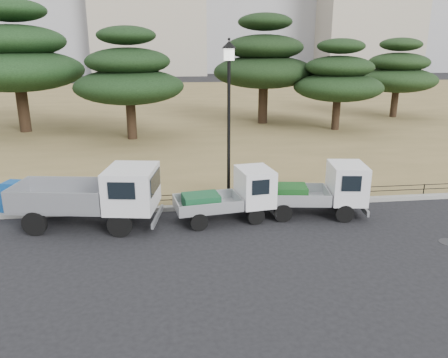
{
  "coord_description": "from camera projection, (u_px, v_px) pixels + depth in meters",
  "views": [
    {
      "loc": [
        -1.83,
        -12.35,
        5.72
      ],
      "look_at": [
        0.0,
        2.0,
        1.3
      ],
      "focal_mm": 35.0,
      "sensor_mm": 36.0,
      "label": 1
    }
  ],
  "objects": [
    {
      "name": "ground",
      "position": [
        232.0,
        237.0,
        13.61
      ],
      "size": [
        220.0,
        220.0,
        0.0
      ],
      "primitive_type": "plane",
      "color": "black"
    },
    {
      "name": "lawn",
      "position": [
        187.0,
        106.0,
        42.61
      ],
      "size": [
        120.0,
        56.0,
        0.15
      ],
      "primitive_type": "cube",
      "color": "olive",
      "rests_on": "ground"
    },
    {
      "name": "curb",
      "position": [
        222.0,
        206.0,
        16.05
      ],
      "size": [
        120.0,
        0.25,
        0.16
      ],
      "primitive_type": "cube",
      "color": "gray",
      "rests_on": "ground"
    },
    {
      "name": "truck_large",
      "position": [
        95.0,
        194.0,
        14.18
      ],
      "size": [
        4.83,
        2.53,
        2.01
      ],
      "rotation": [
        0.0,
        0.0,
        -0.17
      ],
      "color": "black",
      "rests_on": "ground"
    },
    {
      "name": "truck_kei_front",
      "position": [
        232.0,
        195.0,
        14.79
      ],
      "size": [
        3.46,
        1.84,
        1.74
      ],
      "rotation": [
        0.0,
        0.0,
        0.14
      ],
      "color": "black",
      "rests_on": "ground"
    },
    {
      "name": "truck_kei_rear",
      "position": [
        321.0,
        190.0,
        15.19
      ],
      "size": [
        3.7,
        1.97,
        1.84
      ],
      "rotation": [
        0.0,
        0.0,
        -0.14
      ],
      "color": "black",
      "rests_on": "ground"
    },
    {
      "name": "street_lamp",
      "position": [
        229.0,
        97.0,
        15.22
      ],
      "size": [
        0.51,
        0.51,
        5.74
      ],
      "color": "black",
      "rests_on": "lawn"
    },
    {
      "name": "pipe_fence",
      "position": [
        221.0,
        195.0,
        16.09
      ],
      "size": [
        38.0,
        0.04,
        0.4
      ],
      "color": "black",
      "rests_on": "lawn"
    },
    {
      "name": "tarp_pile",
      "position": [
        10.0,
        197.0,
        15.57
      ],
      "size": [
        1.75,
        1.47,
        1.01
      ],
      "rotation": [
        0.0,
        0.0,
        -0.27
      ],
      "color": "#134A94",
      "rests_on": "lawn"
    },
    {
      "name": "pine_west_near",
      "position": [
        16.0,
        57.0,
        28.21
      ],
      "size": [
        8.42,
        8.42,
        8.42
      ],
      "color": "black",
      "rests_on": "lawn"
    },
    {
      "name": "pine_center_left",
      "position": [
        129.0,
        75.0,
        26.2
      ],
      "size": [
        6.61,
        6.61,
        6.72
      ],
      "color": "black",
      "rests_on": "lawn"
    },
    {
      "name": "pine_center_right",
      "position": [
        264.0,
        61.0,
        31.57
      ],
      "size": [
        7.36,
        7.36,
        7.81
      ],
      "color": "black",
      "rests_on": "lawn"
    },
    {
      "name": "pine_east_near",
      "position": [
        339.0,
        78.0,
        29.34
      ],
      "size": [
        6.0,
        6.0,
        6.06
      ],
      "color": "black",
      "rests_on": "lawn"
    },
    {
      "name": "pine_east_far",
      "position": [
        398.0,
        72.0,
        34.71
      ],
      "size": [
        6.17,
        6.17,
        6.2
      ],
      "color": "black",
      "rests_on": "lawn"
    }
  ]
}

